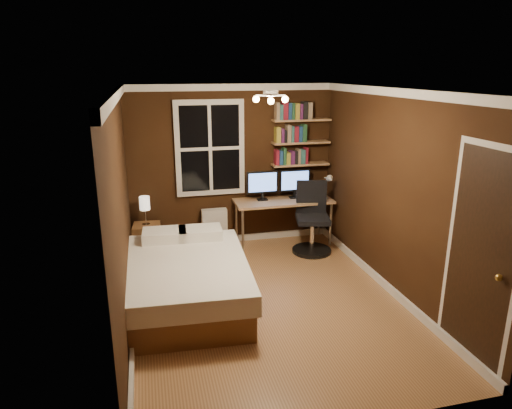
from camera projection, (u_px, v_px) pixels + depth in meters
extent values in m
plane|color=brown|center=(267.00, 301.00, 5.54)|extent=(4.20, 4.20, 0.00)
cube|color=black|center=(232.00, 166.00, 7.14)|extent=(3.20, 0.04, 2.50)
cube|color=black|center=(121.00, 213.00, 4.82)|extent=(0.04, 4.20, 2.50)
cube|color=black|center=(394.00, 194.00, 5.55)|extent=(0.04, 4.20, 2.50)
cube|color=white|center=(268.00, 90.00, 4.83)|extent=(3.20, 4.20, 0.02)
cube|color=silver|center=(210.00, 148.00, 6.94)|extent=(1.06, 0.06, 1.46)
sphere|color=gold|center=(499.00, 278.00, 3.89)|extent=(0.06, 0.06, 0.06)
cube|color=tan|center=(300.00, 164.00, 7.27)|extent=(0.92, 0.22, 0.03)
cube|color=tan|center=(301.00, 142.00, 7.18)|extent=(0.92, 0.22, 0.03)
cube|color=tan|center=(301.00, 120.00, 7.08)|extent=(0.92, 0.22, 0.03)
cube|color=brown|center=(186.00, 292.00, 5.44)|extent=(1.48, 2.03, 0.31)
cube|color=white|center=(185.00, 271.00, 5.37)|extent=(1.56, 2.09, 0.23)
cube|color=white|center=(164.00, 235.00, 5.99)|extent=(0.59, 0.42, 0.14)
cube|color=white|center=(200.00, 233.00, 6.07)|extent=(0.59, 0.42, 0.14)
cube|color=brown|center=(147.00, 240.00, 6.85)|extent=(0.42, 0.42, 0.49)
cube|color=silver|center=(214.00, 227.00, 7.23)|extent=(0.40, 0.14, 0.60)
cube|color=tan|center=(283.00, 201.00, 7.18)|extent=(1.54, 0.58, 0.04)
cylinder|color=beige|center=(243.00, 232.00, 6.89)|extent=(0.04, 0.04, 0.69)
cylinder|color=beige|center=(331.00, 225.00, 7.21)|extent=(0.04, 0.04, 0.69)
cylinder|color=beige|center=(236.00, 222.00, 7.35)|extent=(0.04, 0.04, 0.69)
cylinder|color=beige|center=(319.00, 215.00, 7.68)|extent=(0.04, 0.04, 0.69)
cylinder|color=black|center=(311.00, 250.00, 7.03)|extent=(0.60, 0.60, 0.05)
cylinder|color=silver|center=(312.00, 235.00, 6.96)|extent=(0.07, 0.07, 0.45)
cube|color=black|center=(313.00, 219.00, 6.88)|extent=(0.58, 0.58, 0.08)
cube|color=black|center=(311.00, 197.00, 7.01)|extent=(0.46, 0.16, 0.51)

